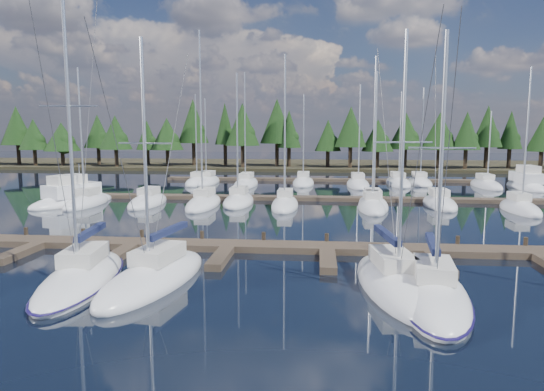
# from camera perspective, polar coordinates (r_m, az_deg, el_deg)

# --- Properties ---
(ground) EXTENTS (260.00, 260.00, 0.00)m
(ground) POSITION_cam_1_polar(r_m,az_deg,el_deg) (41.69, 6.19, -2.52)
(ground) COLOR black
(ground) RESTS_ON ground
(far_shore) EXTENTS (220.00, 30.00, 0.60)m
(far_shore) POSITION_cam_1_polar(r_m,az_deg,el_deg) (101.29, 5.79, 3.59)
(far_shore) COLOR #2E2919
(far_shore) RESTS_ON ground
(main_dock) EXTENTS (44.00, 6.13, 0.90)m
(main_dock) POSITION_cam_1_polar(r_m,az_deg,el_deg) (29.27, 6.50, -6.45)
(main_dock) COLOR #493C2E
(main_dock) RESTS_ON ground
(back_docks) EXTENTS (50.00, 21.80, 0.40)m
(back_docks) POSITION_cam_1_polar(r_m,az_deg,el_deg) (61.04, 5.97, 0.88)
(back_docks) COLOR #493C2E
(back_docks) RESTS_ON ground
(front_sailboat_1) EXTENTS (4.10, 9.62, 15.24)m
(front_sailboat_1) POSITION_cam_1_polar(r_m,az_deg,el_deg) (25.19, -21.47, -9.06)
(front_sailboat_1) COLOR silver
(front_sailboat_1) RESTS_ON ground
(front_sailboat_2) EXTENTS (4.44, 9.62, 12.22)m
(front_sailboat_2) POSITION_cam_1_polar(r_m,az_deg,el_deg) (24.36, -13.65, -9.35)
(front_sailboat_2) COLOR silver
(front_sailboat_2) RESTS_ON ground
(front_sailboat_3) EXTENTS (4.05, 9.68, 12.35)m
(front_sailboat_3) POSITION_cam_1_polar(r_m,az_deg,el_deg) (23.42, 14.21, -10.05)
(front_sailboat_3) COLOR silver
(front_sailboat_3) RESTS_ON ground
(front_sailboat_4) EXTENTS (4.14, 9.24, 12.00)m
(front_sailboat_4) POSITION_cam_1_polar(r_m,az_deg,el_deg) (22.25, 18.49, -11.17)
(front_sailboat_4) COLOR silver
(front_sailboat_4) RESTS_ON ground
(back_sailboat_rows) EXTENTS (49.34, 31.96, 17.36)m
(back_sailboat_rows) POSITION_cam_1_polar(r_m,az_deg,el_deg) (56.52, 5.87, 0.42)
(back_sailboat_rows) COLOR silver
(back_sailboat_rows) RESTS_ON ground
(motor_yacht_left) EXTENTS (6.81, 10.26, 4.89)m
(motor_yacht_left) POSITION_cam_1_polar(r_m,az_deg,el_deg) (52.58, -22.44, -0.37)
(motor_yacht_left) COLOR silver
(motor_yacht_left) RESTS_ON ground
(motor_yacht_right) EXTENTS (3.35, 9.75, 4.86)m
(motor_yacht_right) POSITION_cam_1_polar(r_m,az_deg,el_deg) (70.11, 27.69, 1.19)
(motor_yacht_right) COLOR silver
(motor_yacht_right) RESTS_ON ground
(tree_line) EXTENTS (187.29, 11.77, 12.90)m
(tree_line) POSITION_cam_1_polar(r_m,az_deg,el_deg) (91.29, 5.37, 7.51)
(tree_line) COLOR black
(tree_line) RESTS_ON far_shore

